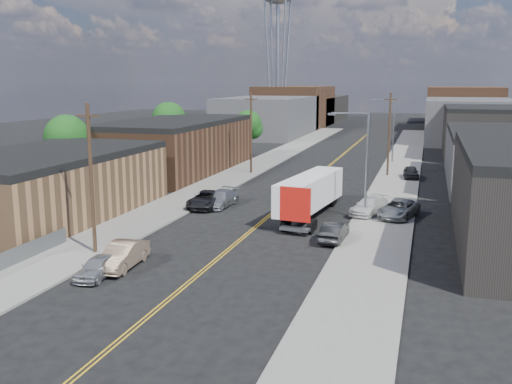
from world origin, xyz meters
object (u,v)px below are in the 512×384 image
Objects in this scene: car_right_oncoming at (334,232)px; car_right_lot_b at (369,206)px; car_left_d at (221,199)px; car_left_b at (122,255)px; car_left_c at (206,199)px; car_right_lot_c at (411,172)px; car_right_lot_a at (399,209)px; car_left_a at (98,267)px; semi_truck at (313,191)px.

car_right_lot_b reaches higher than car_right_oncoming.
car_right_lot_b is at bearing 5.21° from car_left_d.
car_left_b is 17.43m from car_left_c.
car_right_lot_b is at bearing -103.69° from car_right_lot_c.
car_right_lot_c reaches higher than car_right_oncoming.
car_right_lot_a is 2.52m from car_right_lot_b.
car_left_d is at bearing 86.55° from car_left_a.
car_right_lot_a is (15.95, -0.26, 0.14)m from car_left_d.
car_right_lot_c is (16.28, 20.32, 0.11)m from car_left_d.
semi_truck is 2.99× the size of car_left_b.
car_left_b is 0.88× the size of car_left_c.
semi_truck is at bearing -65.46° from car_right_oncoming.
car_right_lot_c is (0.33, 20.58, -0.04)m from car_right_lot_a.
car_left_d is at bearing -166.36° from car_right_lot_a.
car_left_c is 17.04m from car_right_lot_a.
car_left_c is 27.35m from car_right_lot_c.
car_right_lot_c is at bearing 78.23° from semi_truck.
car_left_d is 26.04m from car_right_lot_c.
car_left_a is 19.43m from car_left_c.
semi_truck is 8.30m from car_right_oncoming.
car_left_b is 23.82m from car_right_lot_a.
car_left_d is 1.25× the size of car_right_lot_c.
car_left_c is 15.08m from car_right_oncoming.
car_left_c is 1.03× the size of car_right_lot_a.
car_left_b is 0.90× the size of car_right_lot_a.
semi_truck is 21.34m from car_left_a.
semi_truck is 3.49× the size of car_right_lot_c.
semi_truck is at bearing -146.25° from car_right_lot_b.
car_right_lot_a is at bearing 45.13° from car_left_b.
car_left_d is (1.08, 0.82, -0.01)m from car_left_c.
car_left_d is 14.62m from car_right_oncoming.
car_left_c is 1.35m from car_left_d.
car_left_c is at bearing 90.74° from car_left_b.
car_right_oncoming is (3.06, -7.59, -1.39)m from semi_truck.
car_left_a is 0.70× the size of car_left_c.
car_right_lot_a reaches higher than car_right_lot_c.
car_left_d is (-8.82, 0.93, -1.35)m from semi_truck.
car_left_d is at bearing 34.11° from car_left_c.
car_left_a is 0.79× the size of car_left_b.
car_left_b reaches higher than car_left_a.
car_right_lot_c reaches higher than car_left_d.
semi_truck reaches higher than car_left_d.
car_right_lot_c is at bearing -96.07° from car_right_oncoming.
car_left_c is 14.60m from car_right_lot_b.
semi_truck is at bearing -3.68° from car_left_c.
car_left_d is at bearing -178.46° from semi_truck.
semi_truck reaches higher than car_right_oncoming.
car_left_b is at bearing -84.88° from car_left_d.
car_left_b is 18.20m from car_left_d.
semi_truck reaches higher than car_right_lot_a.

